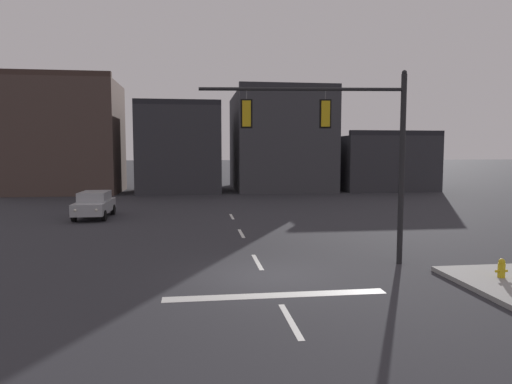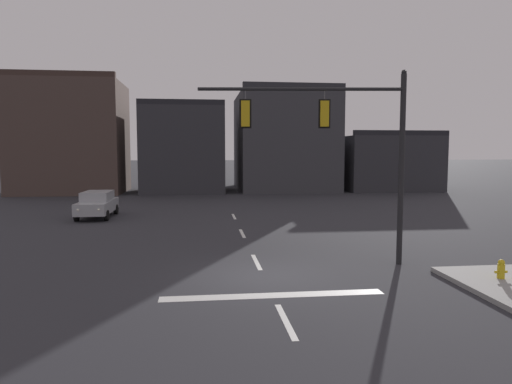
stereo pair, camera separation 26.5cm
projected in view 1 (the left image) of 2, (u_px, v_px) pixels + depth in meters
name	position (u px, v px, depth m)	size (l,w,h in m)	color
ground_plane	(265.00, 276.00, 15.09)	(400.00, 400.00, 0.00)	#2B2B30
stop_bar_paint	(276.00, 295.00, 13.11)	(6.40, 0.50, 0.01)	silver
lane_centreline	(257.00, 262.00, 17.06)	(0.16, 26.40, 0.01)	silver
signal_mast_near_side	(344.00, 136.00, 16.40)	(7.31, 0.94, 6.94)	black
car_lot_nearside	(94.00, 204.00, 28.36)	(1.94, 4.47, 1.61)	#9EA0A5
fire_hydrant	(501.00, 272.00, 14.42)	(0.40, 0.30, 0.75)	gold
building_row	(225.00, 146.00, 48.04)	(42.16, 12.37, 11.24)	#473833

